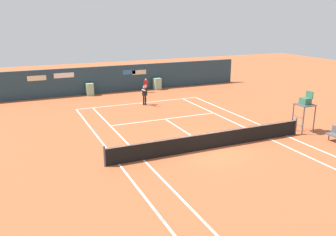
{
  "coord_description": "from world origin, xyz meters",
  "views": [
    {
      "loc": [
        -9.7,
        -15.8,
        7.06
      ],
      "look_at": [
        -0.84,
        4.02,
        0.8
      ],
      "focal_mm": 37.89,
      "sensor_mm": 36.0,
      "label": 1
    }
  ],
  "objects": [
    {
      "name": "umpire_chair",
      "position": [
        6.78,
        0.21,
        1.79
      ],
      "size": [
        1.0,
        1.0,
        2.61
      ],
      "rotation": [
        0.0,
        0.0,
        1.57
      ],
      "color": "#47474C",
      "rests_on": "ground_plane"
    },
    {
      "name": "player_on_baseline",
      "position": [
        0.13,
        10.88,
        0.96
      ],
      "size": [
        0.53,
        0.74,
        1.82
      ],
      "rotation": [
        0.0,
        0.0,
        3.32
      ],
      "color": "black",
      "rests_on": "ground_plane"
    },
    {
      "name": "tennis_net",
      "position": [
        0.0,
        0.0,
        0.51
      ],
      "size": [
        12.1,
        0.1,
        1.07
      ],
      "color": "#4C4C51",
      "rests_on": "ground_plane"
    },
    {
      "name": "tennis_ball_by_sideline",
      "position": [
        -1.0,
        6.31,
        0.03
      ],
      "size": [
        0.07,
        0.07,
        0.07
      ],
      "primitive_type": "sphere",
      "color": "#CCE033",
      "rests_on": "ground_plane"
    },
    {
      "name": "ground_plane",
      "position": [
        -0.0,
        0.58,
        0.0
      ],
      "size": [
        80.0,
        80.0,
        0.01
      ],
      "color": "#A8512D"
    },
    {
      "name": "tennis_ball_near_service_line",
      "position": [
        -0.9,
        7.98,
        0.03
      ],
      "size": [
        0.07,
        0.07,
        0.07
      ],
      "primitive_type": "sphere",
      "color": "#CCE033",
      "rests_on": "ground_plane"
    },
    {
      "name": "ball_kid_centre_post",
      "position": [
        2.0,
        15.56,
        0.77
      ],
      "size": [
        0.44,
        0.2,
        1.33
      ],
      "rotation": [
        0.0,
        0.0,
        3.25
      ],
      "color": "black",
      "rests_on": "ground_plane"
    },
    {
      "name": "sponsor_back_wall",
      "position": [
        0.01,
        16.96,
        1.22
      ],
      "size": [
        25.0,
        1.02,
        2.53
      ],
      "color": "#233D4C",
      "rests_on": "ground_plane"
    }
  ]
}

